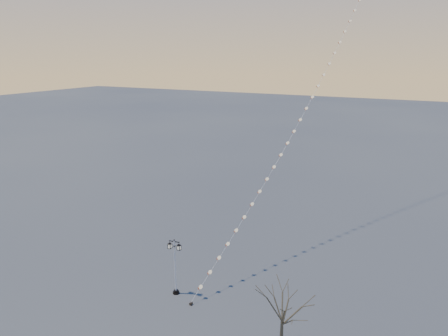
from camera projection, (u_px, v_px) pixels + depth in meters
The scene contains 4 objects.
ground at pixel (178, 312), 27.57m from camera, with size 300.00×300.00×0.00m, color #434544.
street_lamp at pixel (175, 264), 29.09m from camera, with size 1.09×0.48×4.30m.
bare_tree at pixel (283, 311), 22.82m from camera, with size 2.57×2.57×4.26m.
kite_train at pixel (331, 36), 38.13m from camera, with size 8.71×39.14×37.06m.
Camera 1 is at (13.62, -19.88, 16.86)m, focal length 32.66 mm.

